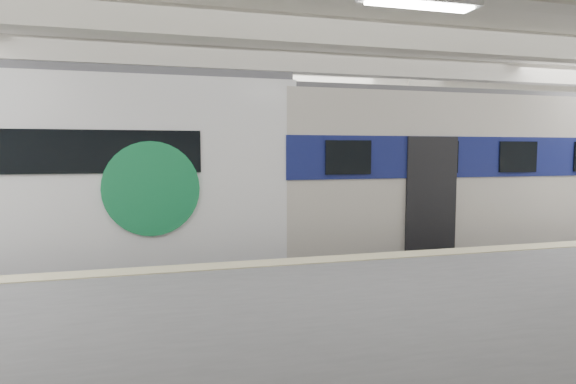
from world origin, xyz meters
name	(u,v)px	position (x,y,z in m)	size (l,w,h in m)	color
station_hall	(312,144)	(0.00, -1.74, 3.24)	(36.00, 24.00, 5.75)	black
modern_emu	(33,185)	(-5.78, 0.00, 2.36)	(15.09, 3.11, 4.80)	white
older_rer	(509,175)	(6.45, 0.00, 2.43)	(14.12, 3.12, 4.63)	beige
far_train	(124,175)	(-4.25, 5.50, 2.29)	(13.98, 3.31, 4.44)	white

